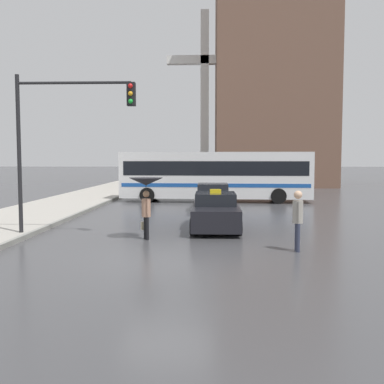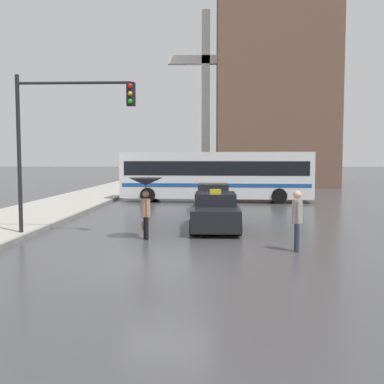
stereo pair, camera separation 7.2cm
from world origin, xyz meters
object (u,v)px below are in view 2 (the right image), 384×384
at_px(traffic_light, 65,124).
at_px(pedestrian_man, 297,215).
at_px(sedan_red, 213,199).
at_px(monument_cross, 206,87).
at_px(pedestrian_with_umbrella, 146,188).
at_px(taxi, 215,212).
at_px(city_bus, 216,174).

bearing_deg(traffic_light, pedestrian_man, -15.26).
xyz_separation_m(sedan_red, monument_cross, (-0.71, 26.18, 10.00)).
distance_m(sedan_red, monument_cross, 28.04).
relative_size(sedan_red, pedestrian_man, 2.53).
height_order(sedan_red, pedestrian_with_umbrella, pedestrian_with_umbrella).
distance_m(pedestrian_man, traffic_light, 8.47).
distance_m(pedestrian_man, monument_cross, 37.79).
distance_m(taxi, monument_cross, 33.67).
xyz_separation_m(pedestrian_man, monument_cross, (-3.18, 36.42, 9.58)).
bearing_deg(monument_cross, taxi, -88.63).
xyz_separation_m(city_bus, pedestrian_man, (2.26, -15.86, -0.69)).
relative_size(sedan_red, monument_cross, 0.25).
bearing_deg(taxi, traffic_light, 22.53).
bearing_deg(pedestrian_with_umbrella, taxi, -68.57).
height_order(city_bus, pedestrian_with_umbrella, city_bus).
bearing_deg(taxi, pedestrian_man, 119.36).
bearing_deg(sedan_red, traffic_light, 57.37).
distance_m(pedestrian_with_umbrella, monument_cross, 35.74).
relative_size(city_bus, pedestrian_man, 6.73).
height_order(sedan_red, traffic_light, traffic_light).
bearing_deg(monument_cross, city_bus, -87.44).
bearing_deg(traffic_light, pedestrian_with_umbrella, -5.12).
height_order(sedan_red, monument_cross, monument_cross).
relative_size(pedestrian_man, monument_cross, 0.10).
relative_size(taxi, city_bus, 0.37).
relative_size(pedestrian_with_umbrella, monument_cross, 0.11).
distance_m(city_bus, traffic_light, 14.96).
bearing_deg(pedestrian_with_umbrella, traffic_light, 61.11).
distance_m(taxi, city_bus, 11.64).
bearing_deg(traffic_light, city_bus, 68.52).
height_order(taxi, city_bus, city_bus).
distance_m(taxi, pedestrian_with_umbrella, 3.61).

